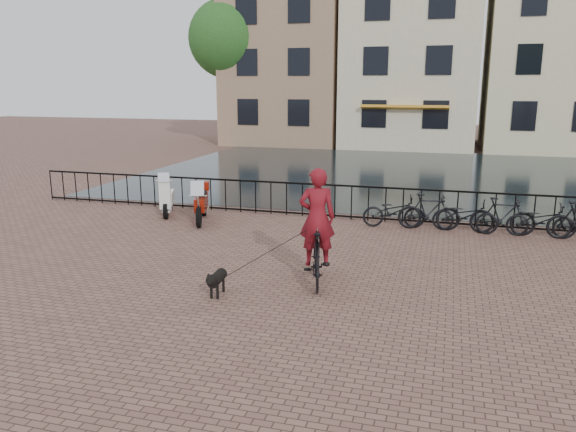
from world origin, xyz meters
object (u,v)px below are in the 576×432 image
(motorcycle, at_px, (201,198))
(scooter, at_px, (167,191))
(cyclist, at_px, (317,233))
(dog, at_px, (217,282))

(motorcycle, xyz_separation_m, scooter, (-1.37, 0.54, 0.03))
(scooter, bearing_deg, cyclist, -60.53)
(cyclist, xyz_separation_m, scooter, (-5.80, 4.68, -0.32))
(dog, bearing_deg, cyclist, 30.70)
(motorcycle, height_order, scooter, scooter)
(dog, height_order, scooter, scooter)
(motorcycle, distance_m, scooter, 1.48)
(motorcycle, bearing_deg, dog, -81.21)
(cyclist, bearing_deg, scooter, -53.69)
(dog, bearing_deg, scooter, 120.25)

